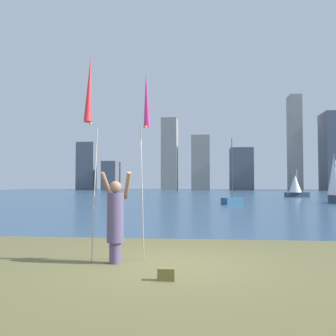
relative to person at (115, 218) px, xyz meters
name	(u,v)px	position (x,y,z in m)	size (l,w,h in m)	color
ground	(201,195)	(1.07, 50.93, -0.97)	(120.00, 138.00, 0.12)	brown
person	(115,218)	(0.00, 0.00, 0.00)	(0.68, 0.50, 1.85)	#594C72
kite_flag_left	(89,93)	(-0.51, -0.18, 2.52)	(0.16, 0.76, 4.22)	#B2B2B7
kite_flag_right	(146,105)	(0.51, 0.74, 2.45)	(0.16, 0.95, 4.07)	#B2B2B7
bag	(166,274)	(1.17, -1.24, -0.81)	(0.29, 0.13, 0.20)	olive
sailboat_2	(296,186)	(13.07, 40.62, 0.51)	(3.14, 1.85, 3.45)	#333D51
sailboat_3	(232,200)	(3.97, 22.96, -0.59)	(1.84, 1.62, 5.34)	#2D6084
sailboat_4	(335,178)	(12.75, 25.40, 1.23)	(1.21, 2.38, 5.36)	#333D51
skyline_tower_0	(86,166)	(-31.96, 95.62, 5.88)	(5.06, 3.48, 13.58)	#565B66
skyline_tower_1	(111,176)	(-24.33, 93.85, 3.06)	(4.00, 6.29, 7.95)	#565B66
skyline_tower_2	(170,154)	(-8.29, 98.03, 9.23)	(4.36, 6.28, 20.28)	gray
skyline_tower_3	(201,163)	(0.50, 97.97, 6.75)	(5.10, 5.76, 15.31)	gray
skyline_tower_4	(241,169)	(11.80, 97.61, 4.93)	(6.20, 6.11, 11.67)	#565B66
skyline_tower_5	(295,143)	(26.31, 97.45, 12.10)	(3.13, 5.22, 26.02)	gray
skyline_tower_6	(331,152)	(34.74, 93.79, 9.29)	(4.34, 7.97, 20.40)	#565B66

